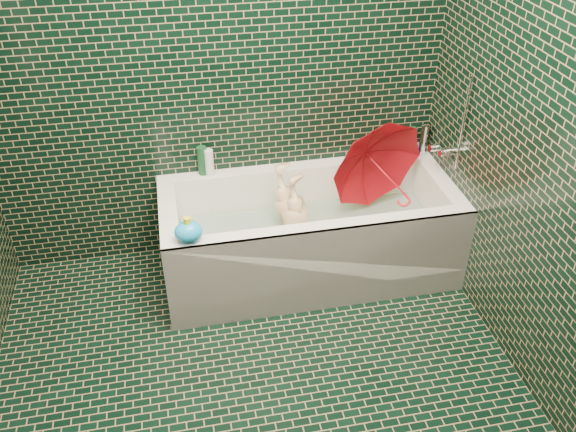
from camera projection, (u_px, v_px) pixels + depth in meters
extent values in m
plane|color=black|center=(265.00, 416.00, 2.87)|extent=(2.80, 2.80, 0.00)
plane|color=black|center=(216.00, 57.00, 3.29)|extent=(2.80, 0.00, 2.80)
cube|color=white|center=(308.00, 259.00, 3.73)|extent=(1.70, 0.75, 0.15)
cube|color=white|center=(297.00, 193.00, 3.83)|extent=(1.70, 0.10, 0.40)
cube|color=white|center=(323.00, 256.00, 3.31)|extent=(1.70, 0.10, 0.40)
cube|color=white|center=(437.00, 207.00, 3.71)|extent=(0.10, 0.55, 0.40)
cube|color=white|center=(172.00, 239.00, 3.44)|extent=(0.10, 0.55, 0.40)
cube|color=white|center=(324.00, 271.00, 3.32)|extent=(1.70, 0.02, 0.55)
cube|color=#44CD29|center=(309.00, 248.00, 3.68)|extent=(1.35, 0.47, 0.01)
cube|color=silver|center=(309.00, 229.00, 3.60)|extent=(1.48, 0.53, 0.00)
cylinder|color=silver|center=(451.00, 151.00, 3.49)|extent=(0.14, 0.05, 0.05)
cylinder|color=silver|center=(434.00, 148.00, 3.53)|extent=(0.05, 0.04, 0.04)
cylinder|color=silver|center=(463.00, 124.00, 3.29)|extent=(0.01, 0.01, 0.55)
imported|color=#E3BA8E|center=(297.00, 227.00, 3.60)|extent=(0.87, 0.51, 0.31)
imported|color=red|center=(387.00, 175.00, 3.49)|extent=(0.84, 0.79, 0.77)
imported|color=white|center=(420.00, 151.00, 3.87)|extent=(0.14, 0.14, 0.28)
imported|color=#4A1B68|center=(410.00, 156.00, 3.82)|extent=(0.11, 0.11, 0.21)
imported|color=#124123|center=(410.00, 157.00, 3.81)|extent=(0.15, 0.15, 0.16)
cylinder|color=#124123|center=(411.00, 143.00, 3.75)|extent=(0.07, 0.07, 0.20)
cylinder|color=silver|center=(424.00, 140.00, 3.79)|extent=(0.06, 0.06, 0.20)
cylinder|color=#124123|center=(202.00, 160.00, 3.59)|extent=(0.07, 0.07, 0.18)
cylinder|color=white|center=(209.00, 163.00, 3.58)|extent=(0.06, 0.06, 0.17)
ellipsoid|color=yellow|center=(378.00, 151.00, 3.79)|extent=(0.12, 0.11, 0.07)
sphere|color=yellow|center=(385.00, 145.00, 3.76)|extent=(0.05, 0.05, 0.05)
cone|color=orange|center=(389.00, 146.00, 3.76)|extent=(0.03, 0.03, 0.02)
ellipsoid|color=#1BA2F8|center=(189.00, 232.00, 3.05)|extent=(0.16, 0.13, 0.11)
cylinder|color=yellow|center=(187.00, 221.00, 3.02)|extent=(0.04, 0.04, 0.04)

